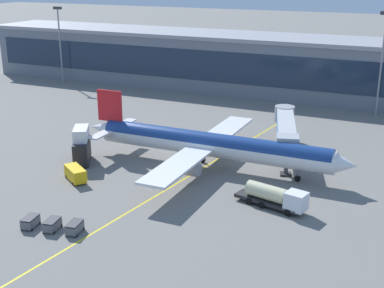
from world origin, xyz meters
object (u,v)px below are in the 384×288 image
object	(u,v)px
crew_van	(76,174)
catering_lift	(82,146)
fuel_tanker	(275,197)
baggage_cart_0	(30,222)
main_airliner	(211,145)
baggage_cart_2	(75,227)
baggage_cart_1	(52,224)

from	to	relation	value
crew_van	catering_lift	size ratio (longest dim) A/B	0.75
fuel_tanker	crew_van	bearing A→B (deg)	-173.28
crew_van	baggage_cart_0	bearing A→B (deg)	-74.71
baggage_cart_0	main_airliner	bearing A→B (deg)	66.88
main_airliner	fuel_tanker	xyz separation A→B (m)	(14.71, -10.99, -2.41)
main_airliner	baggage_cart_0	world-z (taller)	main_airliner
main_airliner	catering_lift	world-z (taller)	main_airliner
main_airliner	baggage_cart_0	xyz separation A→B (m)	(-12.92, -30.28, -3.37)
baggage_cart_2	fuel_tanker	bearing A→B (deg)	40.38
catering_lift	baggage_cart_0	distance (m)	24.79
fuel_tanker	baggage_cart_0	size ratio (longest dim) A/B	3.85
catering_lift	baggage_cart_0	world-z (taller)	catering_lift
fuel_tanker	baggage_cart_2	xyz separation A→B (m)	(-21.34, -18.15, -0.96)
crew_van	fuel_tanker	bearing A→B (deg)	6.72
fuel_tanker	catering_lift	bearing A→B (deg)	173.86
baggage_cart_1	baggage_cart_2	size ratio (longest dim) A/B	1.00
crew_van	baggage_cart_1	world-z (taller)	crew_van
fuel_tanker	baggage_cart_1	size ratio (longest dim) A/B	3.85
main_airliner	fuel_tanker	bearing A→B (deg)	-36.77
fuel_tanker	baggage_cart_0	world-z (taller)	fuel_tanker
catering_lift	baggage_cart_2	xyz separation A→B (m)	(14.81, -22.03, -2.28)
baggage_cart_1	baggage_cart_2	world-z (taller)	same
main_airliner	catering_lift	bearing A→B (deg)	-161.66
main_airliner	crew_van	xyz separation A→B (m)	(-17.17, -14.75, -2.84)
crew_van	baggage_cart_2	distance (m)	17.85
baggage_cart_0	crew_van	bearing A→B (deg)	105.29
baggage_cart_0	baggage_cart_1	distance (m)	3.20
fuel_tanker	catering_lift	distance (m)	36.38
main_airliner	crew_van	distance (m)	22.81
catering_lift	baggage_cart_0	xyz separation A→B (m)	(8.51, -23.17, -2.28)
crew_van	baggage_cart_1	size ratio (longest dim) A/B	1.85
main_airliner	baggage_cart_2	world-z (taller)	main_airliner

